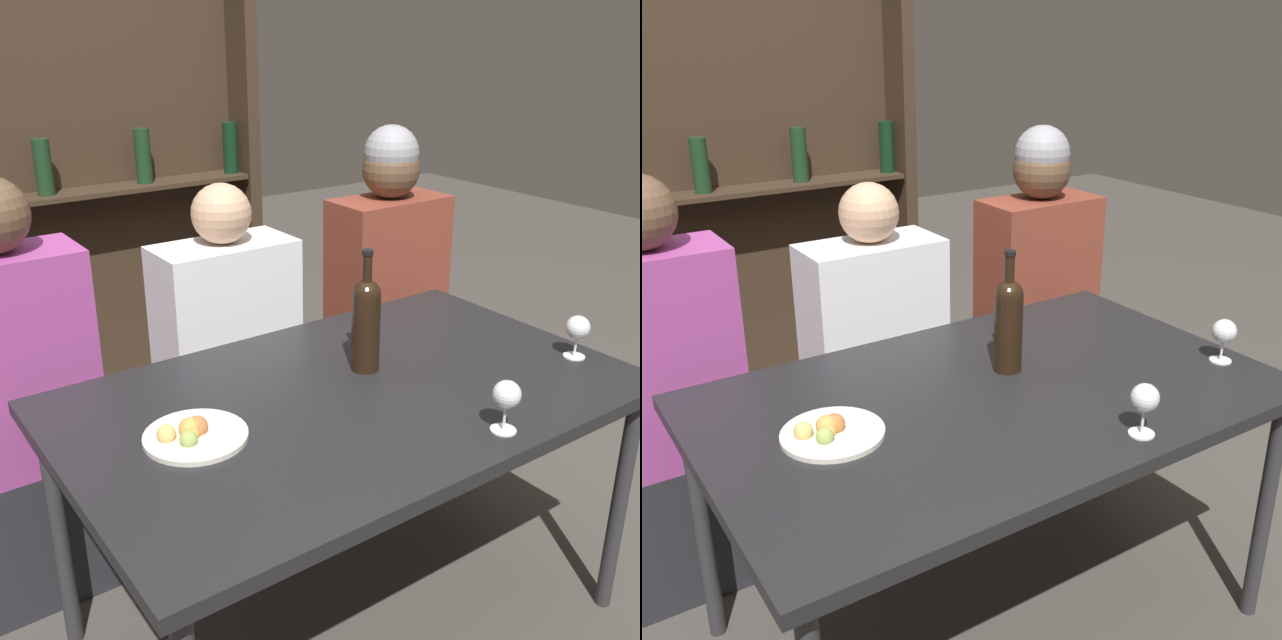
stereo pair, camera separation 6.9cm
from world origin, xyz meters
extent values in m
plane|color=#47423D|center=(0.00, 0.00, 0.00)|extent=(10.00, 10.00, 0.00)
cube|color=black|center=(0.00, 0.00, 0.72)|extent=(1.44, 0.89, 0.04)
cylinder|color=#2D2D30|center=(0.66, -0.39, 0.35)|extent=(0.04, 0.04, 0.70)
cylinder|color=#2D2D30|center=(-0.66, 0.39, 0.35)|extent=(0.04, 0.04, 0.70)
cylinder|color=#2D2D30|center=(0.66, 0.39, 0.35)|extent=(0.04, 0.04, 0.70)
cube|color=#38281C|center=(0.00, 1.85, 1.09)|extent=(1.44, 0.02, 2.18)
cube|color=#38281C|center=(0.72, 1.75, 1.09)|extent=(0.06, 0.18, 2.18)
cube|color=#38281C|center=(0.00, 1.75, 0.95)|extent=(1.36, 0.18, 0.02)
cylinder|color=#19381E|center=(-0.21, 1.75, 1.07)|extent=(0.07, 0.07, 0.22)
cylinder|color=#19381E|center=(0.22, 1.75, 1.08)|extent=(0.07, 0.07, 0.23)
cylinder|color=black|center=(0.64, 1.74, 1.07)|extent=(0.07, 0.07, 0.23)
cylinder|color=black|center=(0.11, 0.08, 0.85)|extent=(0.08, 0.08, 0.21)
sphere|color=black|center=(0.11, 0.08, 0.95)|extent=(0.08, 0.08, 0.08)
cylinder|color=black|center=(0.11, 0.08, 1.01)|extent=(0.03, 0.03, 0.11)
cylinder|color=black|center=(0.11, 0.08, 1.07)|extent=(0.03, 0.03, 0.01)
cylinder|color=silver|center=(0.63, -0.20, 0.74)|extent=(0.06, 0.06, 0.00)
cylinder|color=silver|center=(0.63, -0.20, 0.78)|extent=(0.01, 0.01, 0.07)
sphere|color=silver|center=(0.63, -0.20, 0.83)|extent=(0.07, 0.07, 0.07)
cylinder|color=silver|center=(0.16, -0.36, 0.74)|extent=(0.06, 0.06, 0.00)
cylinder|color=silver|center=(0.16, -0.36, 0.78)|extent=(0.01, 0.01, 0.07)
sphere|color=silver|center=(0.16, -0.36, 0.83)|extent=(0.07, 0.07, 0.07)
cylinder|color=silver|center=(-0.42, 0.02, 0.75)|extent=(0.24, 0.24, 0.01)
sphere|color=#E5BC66|center=(-0.49, 0.03, 0.76)|extent=(0.04, 0.04, 0.04)
sphere|color=gold|center=(-0.44, 0.01, 0.76)|extent=(0.03, 0.03, 0.03)
sphere|color=#99B256|center=(-0.46, -0.01, 0.76)|extent=(0.04, 0.04, 0.04)
sphere|color=#C67038|center=(-0.42, 0.02, 0.77)|extent=(0.05, 0.05, 0.05)
sphere|color=gold|center=(-0.44, 0.02, 0.77)|extent=(0.05, 0.05, 0.05)
cube|color=#26262B|center=(-0.66, 0.62, 0.23)|extent=(0.36, 0.22, 0.45)
cube|color=#9E3F8C|center=(-0.66, 0.62, 0.76)|extent=(0.40, 0.22, 0.61)
cube|color=#26262B|center=(-0.01, 0.62, 0.23)|extent=(0.39, 0.22, 0.45)
cube|color=white|center=(-0.01, 0.62, 0.72)|extent=(0.43, 0.22, 0.53)
sphere|color=tan|center=(-0.01, 0.62, 1.08)|extent=(0.18, 0.18, 0.18)
cube|color=#26262B|center=(0.65, 0.62, 0.23)|extent=(0.37, 0.22, 0.45)
cube|color=brown|center=(0.65, 0.62, 0.74)|extent=(0.41, 0.22, 0.59)
sphere|color=brown|center=(0.65, 0.62, 1.14)|extent=(0.20, 0.20, 0.20)
sphere|color=gray|center=(0.65, 0.62, 1.19)|extent=(0.19, 0.19, 0.19)
camera|label=1|loc=(-1.04, -1.33, 1.60)|focal=42.00mm
camera|label=2|loc=(-0.99, -1.37, 1.60)|focal=42.00mm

